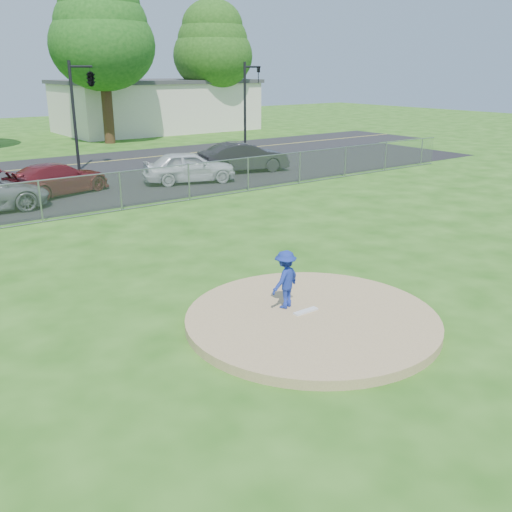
# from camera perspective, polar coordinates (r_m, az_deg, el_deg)

# --- Properties ---
(ground) EXTENTS (120.00, 120.00, 0.00)m
(ground) POSITION_cam_1_polar(r_m,az_deg,el_deg) (20.42, -13.54, 2.97)
(ground) COLOR #245913
(ground) RESTS_ON ground
(pitchers_mound) EXTENTS (5.40, 5.40, 0.20)m
(pitchers_mound) POSITION_cam_1_polar(r_m,az_deg,el_deg) (12.31, 5.60, -6.33)
(pitchers_mound) COLOR tan
(pitchers_mound) RESTS_ON ground
(pitching_rubber) EXTENTS (0.60, 0.15, 0.04)m
(pitching_rubber) POSITION_cam_1_polar(r_m,az_deg,el_deg) (12.40, 4.99, -5.52)
(pitching_rubber) COLOR white
(pitching_rubber) RESTS_ON pitchers_mound
(chain_link_fence) EXTENTS (40.00, 0.06, 1.50)m
(chain_link_fence) POSITION_cam_1_polar(r_m,az_deg,el_deg) (22.06, -15.78, 5.92)
(chain_link_fence) COLOR gray
(chain_link_fence) RESTS_ON ground
(parking_lot) EXTENTS (50.00, 8.00, 0.01)m
(parking_lot) POSITION_cam_1_polar(r_m,az_deg,el_deg) (26.39, -19.25, 5.87)
(parking_lot) COLOR black
(parking_lot) RESTS_ON ground
(street) EXTENTS (60.00, 7.00, 0.01)m
(street) POSITION_cam_1_polar(r_m,az_deg,el_deg) (33.52, -23.29, 7.85)
(street) COLOR black
(street) RESTS_ON ground
(commercial_building) EXTENTS (16.40, 9.40, 4.30)m
(commercial_building) POSITION_cam_1_polar(r_m,az_deg,el_deg) (51.99, -9.89, 14.63)
(commercial_building) COLOR beige
(commercial_building) RESTS_ON ground
(tree_right) EXTENTS (7.28, 7.28, 11.63)m
(tree_right) POSITION_cam_1_polar(r_m,az_deg,el_deg) (43.59, -15.20, 20.88)
(tree_right) COLOR #3A2415
(tree_right) RESTS_ON ground
(tree_far_right) EXTENTS (6.72, 6.72, 10.74)m
(tree_far_right) POSITION_cam_1_polar(r_m,az_deg,el_deg) (51.32, -4.34, 20.27)
(tree_far_right) COLOR #362213
(tree_far_right) RESTS_ON ground
(traffic_signal_center) EXTENTS (1.42, 2.48, 5.60)m
(traffic_signal_center) POSITION_cam_1_polar(r_m,az_deg,el_deg) (32.37, -16.37, 16.50)
(traffic_signal_center) COLOR black
(traffic_signal_center) RESTS_ON ground
(traffic_signal_right) EXTENTS (1.28, 0.20, 5.60)m
(traffic_signal_right) POSITION_cam_1_polar(r_m,az_deg,el_deg) (37.34, -0.81, 15.42)
(traffic_signal_right) COLOR black
(traffic_signal_right) RESTS_ON ground
(pitcher) EXTENTS (0.94, 0.70, 1.29)m
(pitcher) POSITION_cam_1_polar(r_m,az_deg,el_deg) (12.39, 2.94, -2.35)
(pitcher) COLOR navy
(pitcher) RESTS_ON pitchers_mound
(parked_car_darkred) EXTENTS (5.04, 3.24, 1.36)m
(parked_car_darkred) POSITION_cam_1_polar(r_m,az_deg,el_deg) (26.16, -19.26, 7.30)
(parked_car_darkred) COLOR maroon
(parked_car_darkred) RESTS_ON parking_lot
(parked_car_pearl) EXTENTS (4.68, 3.00, 1.48)m
(parked_car_pearl) POSITION_cam_1_polar(r_m,az_deg,el_deg) (27.62, -6.68, 8.85)
(parked_car_pearl) COLOR silver
(parked_car_pearl) RESTS_ON parking_lot
(parked_car_charcoal) EXTENTS (4.90, 2.68, 1.53)m
(parked_car_charcoal) POSITION_cam_1_polar(r_m,az_deg,el_deg) (30.39, -1.23, 9.87)
(parked_car_charcoal) COLOR black
(parked_car_charcoal) RESTS_ON parking_lot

